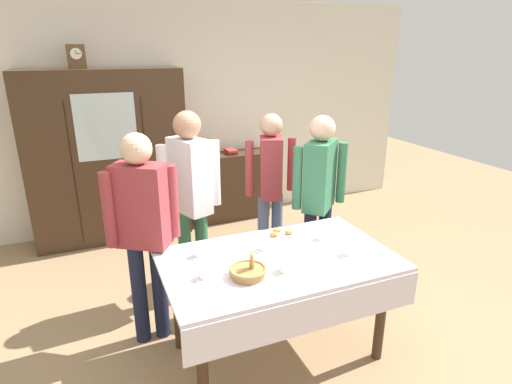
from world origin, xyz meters
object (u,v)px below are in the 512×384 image
Objects in this scene: person_beside_shelf at (319,189)px; person_by_cabinet at (191,189)px; tea_cup_center at (204,274)px; person_behind_table_left at (271,178)px; dining_table at (280,275)px; mantel_clock at (76,57)px; spoon_back_edge at (378,253)px; book_stack at (231,151)px; tea_cup_mid_left at (348,252)px; tea_cup_far_left at (264,247)px; tea_cup_near_right at (284,268)px; bread_basket at (248,271)px; tea_cup_back_edge at (199,253)px; tea_cup_mid_right at (322,237)px; spoon_far_left at (295,259)px; person_behind_table_right at (143,221)px; spoon_mid_right at (350,241)px; bookshelf_low at (232,186)px; wall_cabinet at (109,158)px; pastry_plate at (281,235)px.

person_by_cabinet is (-1.07, 0.29, 0.04)m from person_beside_shelf.
person_behind_table_left reaches higher than tea_cup_center.
dining_table is 6.57× the size of mantel_clock.
person_by_cabinet is at bearing 131.69° from spoon_back_edge.
book_stack is 2.76m from tea_cup_mid_left.
person_beside_shelf is (0.03, 0.87, 0.20)m from spoon_back_edge.
tea_cup_far_left is 1.00× the size of tea_cup_near_right.
bread_basket is (0.26, -0.08, 0.01)m from tea_cup_center.
tea_cup_back_edge and tea_cup_mid_right have the same top height.
spoon_far_left is (0.10, -0.03, 0.12)m from dining_table.
bread_basket is 0.39m from spoon_far_left.
person_behind_table_right is at bearing -82.12° from mantel_clock.
spoon_mid_right and spoon_back_edge have the same top height.
dining_table is at bearing -75.36° from tea_cup_far_left.
person_behind_table_left is (-0.09, -1.41, 0.05)m from book_stack.
tea_cup_center is at bearing -168.48° from tea_cup_mid_right.
bookshelf_low is at bearing 60.53° from person_by_cabinet.
bread_basket is 2.02× the size of spoon_far_left.
tea_cup_center is (-0.05, -0.29, 0.00)m from tea_cup_back_edge.
person_by_cabinet is at bearing 114.37° from spoon_far_left.
book_stack is (1.67, 0.05, -1.16)m from mantel_clock.
spoon_back_edge is 0.07× the size of person_beside_shelf.
person_beside_shelf is 1.53m from person_behind_table_right.
tea_cup_mid_left is at bearing -92.34° from bookshelf_low.
dining_table is 2.76m from wall_cabinet.
book_stack is at bearing 80.03° from pastry_plate.
person_behind_table_right is (-1.49, 0.73, 0.20)m from spoon_back_edge.
pastry_plate is (-0.25, 0.18, -0.01)m from tea_cup_mid_right.
tea_cup_back_edge is at bearing 169.45° from spoon_mid_right.
tea_cup_near_right is 0.51m from tea_cup_center.
tea_cup_near_right is (1.05, -2.74, -1.25)m from mantel_clock.
pastry_plate is at bearing -99.97° from book_stack.
book_stack is at bearing 86.39° from person_behind_table_left.
tea_cup_far_left is at bearing 154.36° from spoon_back_edge.
bookshelf_low is at bearing 1.76° from mantel_clock.
bread_basket is 1.29m from person_beside_shelf.
spoon_back_edge is 1.42m from person_behind_table_left.
bread_basket is at bearing -169.10° from spoon_mid_right.
bookshelf_low is (1.67, 0.05, -1.62)m from mantel_clock.
wall_cabinet is 16.23× the size of spoon_mid_right.
mantel_clock is 1.85× the size of tea_cup_mid_left.
mantel_clock is 1.85× the size of tea_cup_near_right.
person_behind_table_right reaches higher than tea_cup_back_edge.
tea_cup_center reaches higher than dining_table.
tea_cup_mid_right is 0.08× the size of person_behind_table_right.
spoon_far_left is at bearing -100.06° from book_stack.
tea_cup_far_left reaches higher than spoon_back_edge.
person_behind_table_right is (0.09, -2.03, 0.01)m from wall_cabinet.
mantel_clock reaches higher than tea_cup_mid_right.
bookshelf_low is at bearing 72.77° from bread_basket.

